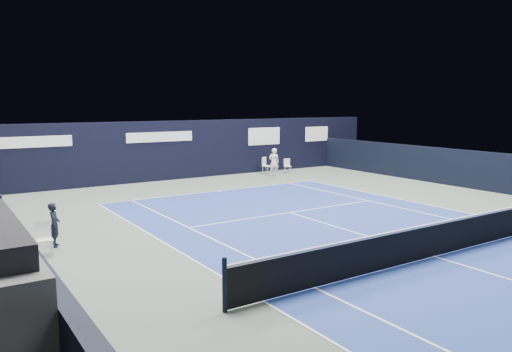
{
  "coord_description": "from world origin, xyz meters",
  "views": [
    {
      "loc": [
        -10.96,
        -8.07,
        4.05
      ],
      "look_at": [
        -0.73,
        7.55,
        1.3
      ],
      "focal_mm": 35.0,
      "sensor_mm": 36.0,
      "label": 1
    }
  ],
  "objects_px": {
    "folding_chair_back_a": "(266,164)",
    "folding_chair_back_b": "(287,165)",
    "tennis_net": "(436,238)",
    "tennis_player": "(274,162)",
    "line_judge_chair": "(44,236)"
  },
  "relations": [
    {
      "from": "folding_chair_back_a",
      "to": "tennis_player",
      "type": "bearing_deg",
      "value": -123.63
    },
    {
      "from": "tennis_net",
      "to": "tennis_player",
      "type": "height_order",
      "value": "tennis_player"
    },
    {
      "from": "folding_chair_back_b",
      "to": "tennis_player",
      "type": "bearing_deg",
      "value": -134.4
    },
    {
      "from": "folding_chair_back_a",
      "to": "line_judge_chair",
      "type": "relative_size",
      "value": 1.02
    },
    {
      "from": "tennis_net",
      "to": "tennis_player",
      "type": "bearing_deg",
      "value": 71.0
    },
    {
      "from": "line_judge_chair",
      "to": "tennis_net",
      "type": "relative_size",
      "value": 0.07
    },
    {
      "from": "folding_chair_back_a",
      "to": "tennis_net",
      "type": "relative_size",
      "value": 0.07
    },
    {
      "from": "folding_chair_back_a",
      "to": "folding_chair_back_b",
      "type": "distance_m",
      "value": 1.31
    },
    {
      "from": "line_judge_chair",
      "to": "tennis_net",
      "type": "distance_m",
      "value": 10.42
    },
    {
      "from": "folding_chair_back_b",
      "to": "tennis_player",
      "type": "relative_size",
      "value": 0.53
    },
    {
      "from": "folding_chair_back_b",
      "to": "tennis_net",
      "type": "height_order",
      "value": "tennis_net"
    },
    {
      "from": "tennis_player",
      "to": "tennis_net",
      "type": "bearing_deg",
      "value": -109.0
    },
    {
      "from": "folding_chair_back_a",
      "to": "folding_chair_back_b",
      "type": "bearing_deg",
      "value": -43.55
    },
    {
      "from": "folding_chair_back_a",
      "to": "tennis_net",
      "type": "distance_m",
      "value": 16.33
    },
    {
      "from": "tennis_net",
      "to": "tennis_player",
      "type": "xyz_separation_m",
      "value": [
        4.96,
        14.41,
        0.27
      ]
    }
  ]
}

